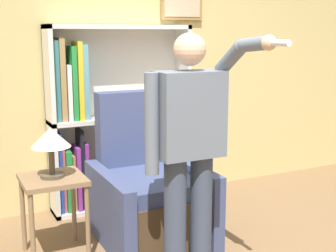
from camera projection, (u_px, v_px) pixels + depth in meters
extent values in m
cube|color=tan|center=(137.00, 60.00, 4.61)|extent=(8.00, 0.06, 2.80)
cube|color=silver|center=(51.00, 124.00, 4.16)|extent=(0.04, 0.28, 1.74)
cube|color=silver|center=(183.00, 113.00, 4.73)|extent=(0.04, 0.28, 1.74)
cube|color=silver|center=(116.00, 116.00, 4.57)|extent=(1.37, 0.01, 1.74)
cube|color=silver|center=(123.00, 202.00, 4.62)|extent=(1.37, 0.28, 0.04)
cube|color=silver|center=(121.00, 118.00, 4.45)|extent=(1.37, 0.28, 0.04)
cube|color=silver|center=(119.00, 27.00, 4.28)|extent=(1.37, 0.28, 0.04)
cube|color=#1E47B2|center=(59.00, 172.00, 4.27)|extent=(0.03, 0.21, 0.75)
cube|color=#BC4C56|center=(62.00, 175.00, 4.29)|extent=(0.03, 0.18, 0.69)
cube|color=#238438|center=(67.00, 180.00, 4.32)|extent=(0.05, 0.23, 0.57)
cube|color=#9E7A47|center=(73.00, 182.00, 4.35)|extent=(0.03, 0.18, 0.52)
cube|color=purple|center=(77.00, 177.00, 4.36)|extent=(0.04, 0.23, 0.60)
cube|color=black|center=(81.00, 169.00, 4.36)|extent=(0.03, 0.19, 0.75)
cube|color=purple|center=(85.00, 175.00, 4.39)|extent=(0.04, 0.18, 0.62)
cube|color=#337070|center=(55.00, 81.00, 4.11)|extent=(0.05, 0.18, 0.71)
cube|color=#9E7A47|center=(61.00, 80.00, 4.13)|extent=(0.05, 0.20, 0.74)
cube|color=white|center=(68.00, 93.00, 4.18)|extent=(0.04, 0.22, 0.50)
cube|color=#238438|center=(73.00, 83.00, 4.18)|extent=(0.04, 0.20, 0.66)
cube|color=gold|center=(78.00, 81.00, 4.20)|extent=(0.04, 0.22, 0.70)
cube|color=#5B99A8|center=(83.00, 82.00, 4.23)|extent=(0.05, 0.20, 0.67)
cube|color=#4C3823|center=(151.00, 214.00, 3.80)|extent=(0.62, 0.85, 0.43)
cube|color=#3D4770|center=(153.00, 184.00, 3.71)|extent=(0.58, 0.73, 0.12)
cube|color=#3D4770|center=(133.00, 146.00, 4.05)|extent=(0.62, 0.16, 0.97)
cube|color=#3D4770|center=(109.00, 212.00, 3.63)|extent=(0.10, 0.93, 0.60)
cube|color=#3D4770|center=(190.00, 198.00, 3.94)|extent=(0.10, 0.93, 0.60)
cylinder|color=#384256|center=(175.00, 221.00, 3.11)|extent=(0.15, 0.15, 0.87)
cylinder|color=#384256|center=(201.00, 216.00, 3.19)|extent=(0.15, 0.15, 0.87)
cube|color=slate|center=(189.00, 114.00, 3.01)|extent=(0.44, 0.24, 0.56)
sphere|color=#DBAD89|center=(190.00, 49.00, 2.93)|extent=(0.21, 0.21, 0.21)
cylinder|color=slate|center=(152.00, 124.00, 2.90)|extent=(0.09, 0.09, 0.64)
cylinder|color=slate|center=(231.00, 58.00, 2.94)|extent=(0.09, 0.28, 0.23)
cylinder|color=slate|center=(255.00, 44.00, 2.70)|extent=(0.08, 0.27, 0.10)
sphere|color=#DBAD89|center=(269.00, 43.00, 2.59)|extent=(0.09, 0.09, 0.09)
cylinder|color=white|center=(280.00, 43.00, 2.50)|extent=(0.04, 0.15, 0.04)
cube|color=#846647|center=(53.00, 179.00, 3.44)|extent=(0.45, 0.45, 0.04)
cylinder|color=#846647|center=(32.00, 234.00, 3.24)|extent=(0.04, 0.04, 0.59)
cylinder|color=#846647|center=(88.00, 224.00, 3.41)|extent=(0.04, 0.04, 0.59)
cylinder|color=#846647|center=(23.00, 214.00, 3.59)|extent=(0.04, 0.04, 0.59)
cylinder|color=#846647|center=(74.00, 206.00, 3.76)|extent=(0.04, 0.04, 0.59)
cylinder|color=#4C4233|center=(52.00, 175.00, 3.43)|extent=(0.18, 0.18, 0.02)
cylinder|color=#4C4233|center=(52.00, 160.00, 3.41)|extent=(0.04, 0.04, 0.20)
cone|color=beige|center=(51.00, 137.00, 3.38)|extent=(0.29, 0.29, 0.14)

